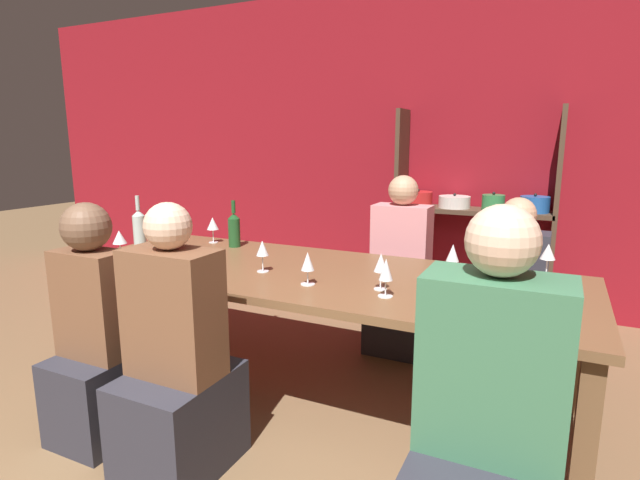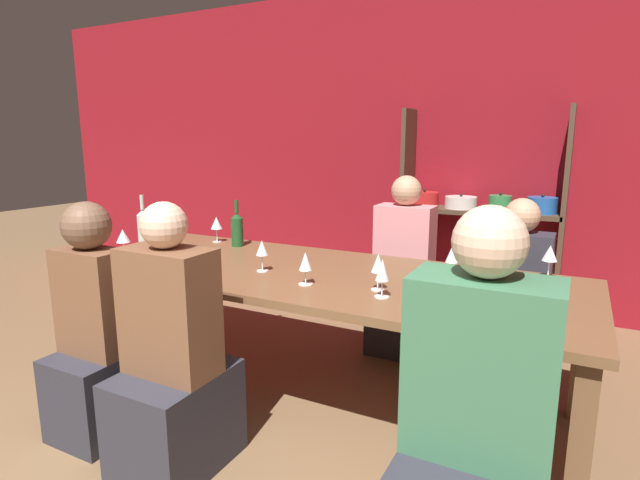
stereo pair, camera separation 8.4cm
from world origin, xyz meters
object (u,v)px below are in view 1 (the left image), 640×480
at_px(wine_glass_empty_c, 119,238).
at_px(person_near_b, 98,350).
at_px(wine_glass_empty_d, 548,253).
at_px(person_far_b, 511,309).
at_px(wine_glass_red_a, 308,263).
at_px(wine_glass_red_d, 453,254).
at_px(wine_glass_red_c, 386,271).
at_px(wine_glass_empty_b, 381,264).
at_px(wine_bottle_green, 234,229).
at_px(person_near_c, 486,458).
at_px(wine_glass_empty_a, 262,249).
at_px(wine_glass_red_b, 213,224).
at_px(dining_table, 312,283).
at_px(person_near_a, 177,377).
at_px(shelf_unit, 471,246).
at_px(person_far_a, 400,286).
at_px(wine_bottle_dark, 139,228).

bearing_deg(wine_glass_empty_c, person_near_b, -53.46).
height_order(wine_glass_empty_d, person_far_b, person_far_b).
relative_size(wine_glass_red_a, wine_glass_red_d, 0.90).
bearing_deg(wine_glass_red_c, wine_glass_empty_b, 120.73).
bearing_deg(person_far_b, wine_glass_red_d, 69.16).
bearing_deg(person_far_b, wine_glass_red_a, 50.88).
bearing_deg(person_near_b, wine_glass_empty_c, 126.54).
bearing_deg(wine_bottle_green, person_near_c, -33.95).
xyz_separation_m(wine_glass_empty_a, wine_glass_red_c, (0.72, -0.13, -0.00)).
distance_m(wine_glass_empty_a, wine_glass_red_b, 0.87).
height_order(wine_glass_red_c, wine_glass_empty_c, wine_glass_red_c).
relative_size(wine_bottle_green, wine_glass_empty_b, 1.76).
xyz_separation_m(dining_table, person_near_a, (-0.24, -0.81, -0.23)).
distance_m(wine_glass_empty_a, person_far_b, 1.57).
relative_size(wine_glass_empty_b, person_near_a, 0.15).
bearing_deg(wine_bottle_green, shelf_unit, 49.27).
height_order(wine_glass_empty_b, person_far_a, person_far_a).
bearing_deg(person_near_c, shelf_unit, 100.17).
height_order(wine_bottle_dark, person_near_b, person_near_b).
bearing_deg(wine_glass_red_d, wine_glass_red_b, 172.60).
bearing_deg(wine_glass_empty_d, wine_glass_empty_a, -157.90).
xyz_separation_m(shelf_unit, wine_glass_empty_a, (-0.77, -1.94, 0.29)).
height_order(shelf_unit, wine_glass_red_c, shelf_unit).
height_order(wine_glass_red_b, wine_glass_red_d, wine_glass_red_d).
xyz_separation_m(person_near_b, person_far_b, (1.70, 1.59, -0.04)).
height_order(person_near_a, person_near_c, person_near_c).
bearing_deg(wine_glass_empty_a, wine_glass_red_c, -10.07).
relative_size(wine_bottle_green, wine_glass_red_a, 1.90).
xyz_separation_m(wine_glass_red_d, person_far_b, (0.25, 0.65, -0.45)).
distance_m(shelf_unit, dining_table, 1.90).
relative_size(person_near_a, person_far_b, 1.08).
bearing_deg(wine_glass_red_a, person_far_b, 50.88).
xyz_separation_m(shelf_unit, wine_glass_empty_d, (0.59, -1.39, 0.29)).
height_order(wine_bottle_dark, wine_glass_red_c, wine_bottle_dark).
xyz_separation_m(dining_table, wine_glass_red_c, (0.50, -0.26, 0.18)).
xyz_separation_m(wine_glass_red_c, person_far_b, (0.46, 1.07, -0.44)).
bearing_deg(wine_glass_empty_a, wine_glass_empty_d, 22.10).
distance_m(wine_glass_red_c, person_near_b, 1.41).
xyz_separation_m(shelf_unit, person_far_a, (-0.31, -0.95, -0.12)).
bearing_deg(shelf_unit, wine_glass_red_b, -135.92).
bearing_deg(wine_glass_red_d, wine_bottle_dark, -176.74).
xyz_separation_m(wine_glass_red_a, wine_glass_empty_b, (0.34, 0.08, 0.02)).
xyz_separation_m(shelf_unit, wine_bottle_dark, (-1.82, -1.77, 0.29)).
distance_m(wine_glass_red_a, wine_glass_red_c, 0.40).
distance_m(wine_glass_red_b, person_far_a, 1.34).
relative_size(shelf_unit, wine_glass_red_c, 9.48).
relative_size(wine_glass_empty_c, person_near_b, 0.15).
bearing_deg(wine_glass_empty_a, shelf_unit, 68.26).
distance_m(shelf_unit, wine_glass_empty_b, 2.00).
relative_size(wine_glass_red_b, person_near_c, 0.14).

